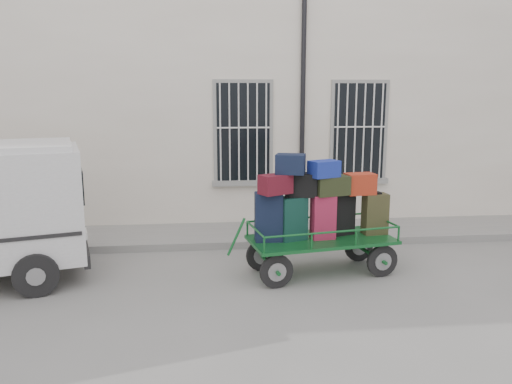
% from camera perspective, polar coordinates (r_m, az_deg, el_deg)
% --- Properties ---
extents(ground, '(80.00, 80.00, 0.00)m').
position_cam_1_polar(ground, '(9.01, 2.66, -9.03)').
color(ground, slate).
rests_on(ground, ground).
extents(building, '(24.00, 5.15, 6.00)m').
position_cam_1_polar(building, '(13.92, -0.63, 10.68)').
color(building, beige).
rests_on(building, ground).
extents(sidewalk, '(24.00, 1.70, 0.15)m').
position_cam_1_polar(sidewalk, '(11.06, 0.97, -4.77)').
color(sidewalk, gray).
rests_on(sidewalk, ground).
extents(luggage_cart, '(2.98, 1.53, 2.13)m').
position_cam_1_polar(luggage_cart, '(8.66, 7.09, -2.48)').
color(luggage_cart, black).
rests_on(luggage_cart, ground).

